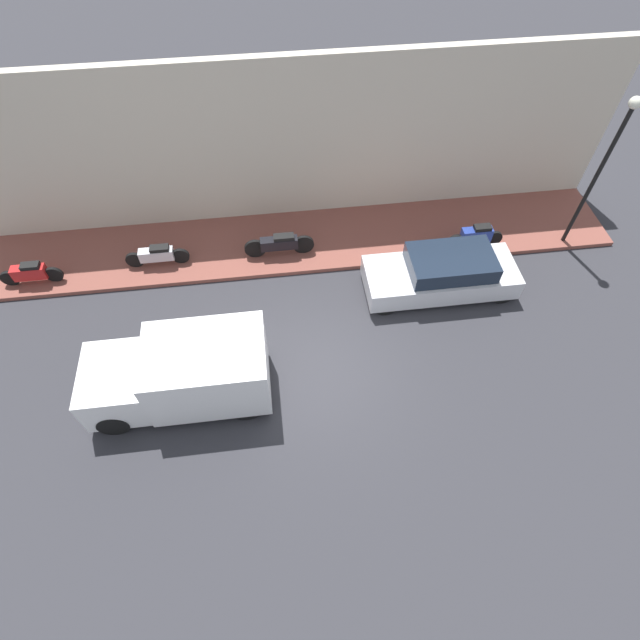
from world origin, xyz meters
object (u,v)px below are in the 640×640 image
object	(u,v)px
scooter_silver	(157,255)
motorcycle_black	(280,244)
parked_car	(442,273)
motorcycle_blue	(476,236)
motorcycle_red	(30,273)
streetlamp	(606,158)
delivery_van	(181,373)

from	to	relation	value
scooter_silver	motorcycle_black	world-z (taller)	motorcycle_black
parked_car	scooter_silver	xyz separation A→B (m)	(1.91, 8.32, -0.12)
parked_car	motorcycle_blue	world-z (taller)	parked_car
parked_car	motorcycle_black	world-z (taller)	parked_car
parked_car	motorcycle_red	size ratio (longest dim) A/B	2.47
motorcycle_blue	streetlamp	world-z (taller)	streetlamp
delivery_van	streetlamp	world-z (taller)	streetlamp
scooter_silver	streetlamp	distance (m)	13.07
parked_car	motorcycle_blue	distance (m)	2.10
parked_car	scooter_silver	world-z (taller)	parked_car
motorcycle_blue	motorcycle_black	xyz separation A→B (m)	(0.41, 6.10, -0.01)
motorcycle_blue	streetlamp	distance (m)	3.95
delivery_van	motorcycle_black	world-z (taller)	delivery_van
motorcycle_blue	motorcycle_red	world-z (taller)	motorcycle_blue
motorcycle_black	parked_car	bearing A→B (deg)	-112.21
parked_car	motorcycle_black	bearing A→B (deg)	67.79
motorcycle_blue	delivery_van	bearing A→B (deg)	115.19
motorcycle_red	streetlamp	distance (m)	16.64
delivery_van	motorcycle_blue	size ratio (longest dim) A/B	2.49
streetlamp	motorcycle_black	bearing A→B (deg)	86.94
motorcycle_red	streetlamp	world-z (taller)	streetlamp
motorcycle_black	delivery_van	bearing A→B (deg)	149.19
parked_car	delivery_van	distance (m)	7.80
delivery_van	motorcycle_red	distance (m)	6.32
motorcycle_black	streetlamp	bearing A→B (deg)	-93.06
motorcycle_blue	parked_car	bearing A→B (deg)	134.39
streetlamp	delivery_van	bearing A→B (deg)	109.06
scooter_silver	streetlamp	bearing A→B (deg)	-92.32
motorcycle_blue	streetlamp	size ratio (longest dim) A/B	0.37
delivery_van	motorcycle_black	distance (m)	5.32
delivery_van	motorcycle_black	xyz separation A→B (m)	(4.56, -2.72, -0.39)
scooter_silver	streetlamp	xyz separation A→B (m)	(-0.52, -12.79, 2.66)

